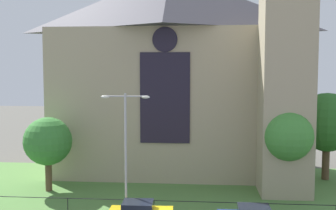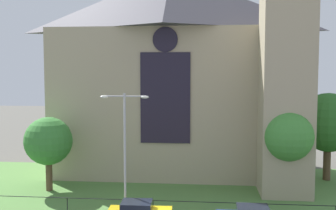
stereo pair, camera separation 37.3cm
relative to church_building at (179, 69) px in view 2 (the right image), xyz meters
The scene contains 8 objects.
ground 12.00m from the church_building, 89.31° to the right, with size 160.00×160.00×0.00m, color #56544C.
grass_verge 13.15m from the church_building, 89.48° to the right, with size 120.00×20.00×0.01m, color #517F3D.
church_building is the anchor object (origin of this frame).
iron_railing 16.60m from the church_building, 93.23° to the right, with size 24.63×0.07×1.13m.
tree_right_far 15.05m from the church_building, 10.41° to the right, with size 5.42×5.42×8.08m.
tree_right_near 13.85m from the church_building, 43.87° to the right, with size 3.93×3.93×6.96m.
tree_left_near 14.63m from the church_building, 140.97° to the right, with size 4.02×4.02×6.24m.
streetlamp_near 14.89m from the church_building, 101.11° to the right, with size 3.37×0.26×8.55m.
Camera 2 is at (2.89, -25.34, 10.06)m, focal length 44.28 mm.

